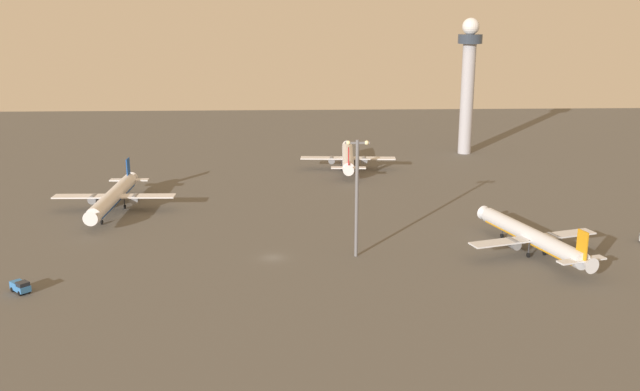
# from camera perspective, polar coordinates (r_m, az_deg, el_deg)

# --- Properties ---
(ground_plane) EXTENTS (416.00, 416.00, 0.00)m
(ground_plane) POSITION_cam_1_polar(r_m,az_deg,el_deg) (144.80, -3.78, -4.97)
(ground_plane) COLOR #56544F
(control_tower) EXTENTS (8.00, 8.00, 45.22)m
(control_tower) POSITION_cam_1_polar(r_m,az_deg,el_deg) (246.56, 11.75, 9.24)
(control_tower) COLOR #A8A8B2
(control_tower) RESTS_ON ground
(airplane_near_gate) EXTENTS (28.16, 35.82, 9.40)m
(airplane_near_gate) POSITION_cam_1_polar(r_m,az_deg,el_deg) (151.97, 16.60, -3.20)
(airplane_near_gate) COLOR silver
(airplane_near_gate) RESTS_ON ground
(airplane_taxiway_distant) EXTENTS (29.96, 38.53, 9.90)m
(airplane_taxiway_distant) POSITION_cam_1_polar(r_m,az_deg,el_deg) (182.82, -16.15, -0.06)
(airplane_taxiway_distant) COLOR white
(airplane_taxiway_distant) RESTS_ON ground
(airplane_mid_apron) EXTENTS (29.34, 37.68, 9.66)m
(airplane_mid_apron) POSITION_cam_1_polar(r_m,az_deg,el_deg) (220.92, 2.24, 3.05)
(airplane_mid_apron) COLOR white
(airplane_mid_apron) RESTS_ON ground
(cargo_loader) EXTENTS (4.36, 4.26, 2.25)m
(cargo_loader) POSITION_cam_1_polar(r_m,az_deg,el_deg) (137.86, -22.81, -6.70)
(cargo_loader) COLOR #3372BF
(cargo_loader) RESTS_ON ground
(apron_light_west) EXTENTS (4.80, 0.90, 23.97)m
(apron_light_west) POSITION_cam_1_polar(r_m,az_deg,el_deg) (141.52, 2.96, 0.42)
(apron_light_west) COLOR slate
(apron_light_west) RESTS_ON ground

